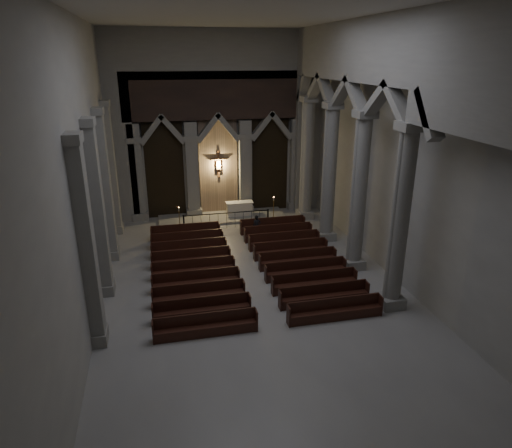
% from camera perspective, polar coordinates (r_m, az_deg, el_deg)
% --- Properties ---
extents(room, '(24.00, 24.10, 12.00)m').
position_cam_1_polar(room, '(19.08, 0.05, 11.91)').
color(room, '#9B9892').
rests_on(room, ground).
extents(sanctuary_wall, '(14.00, 0.77, 12.00)m').
position_cam_1_polar(sanctuary_wall, '(30.47, -4.83, 13.12)').
color(sanctuary_wall, gray).
rests_on(sanctuary_wall, ground).
extents(right_arcade, '(1.00, 24.00, 12.00)m').
position_cam_1_polar(right_arcade, '(22.11, 13.68, 13.11)').
color(right_arcade, gray).
rests_on(right_arcade, ground).
extents(left_pilasters, '(0.60, 13.00, 8.03)m').
position_cam_1_polar(left_pilasters, '(23.00, -18.62, 2.86)').
color(left_pilasters, gray).
rests_on(left_pilasters, ground).
extents(sanctuary_step, '(8.50, 2.60, 0.15)m').
position_cam_1_polar(sanctuary_step, '(31.07, -4.24, 0.86)').
color(sanctuary_step, gray).
rests_on(sanctuary_step, ground).
extents(altar, '(1.83, 0.73, 0.93)m').
position_cam_1_polar(altar, '(31.06, -2.08, 1.96)').
color(altar, beige).
rests_on(altar, sanctuary_step).
extents(altar_rail, '(5.50, 0.09, 1.08)m').
position_cam_1_polar(altar_rail, '(29.03, -3.69, 0.81)').
color(altar_rail, black).
rests_on(altar_rail, ground).
extents(candle_stand_left, '(0.26, 0.26, 1.55)m').
position_cam_1_polar(candle_stand_left, '(29.12, -9.52, -0.00)').
color(candle_stand_left, olive).
rests_on(candle_stand_left, ground).
extents(candle_stand_right, '(0.28, 0.28, 1.63)m').
position_cam_1_polar(candle_stand_right, '(30.58, 2.20, 1.31)').
color(candle_stand_right, olive).
rests_on(candle_stand_right, ground).
extents(pews, '(9.51, 10.79, 0.92)m').
position_cam_1_polar(pews, '(23.33, -1.16, -5.31)').
color(pews, black).
rests_on(pews, ground).
extents(worshipper, '(0.50, 0.34, 1.34)m').
position_cam_1_polar(worshipper, '(27.68, 0.10, -0.24)').
color(worshipper, black).
rests_on(worshipper, ground).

